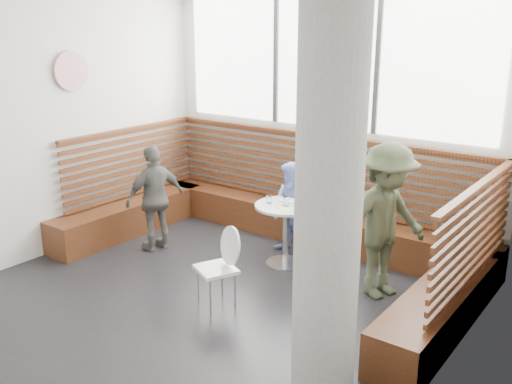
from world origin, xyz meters
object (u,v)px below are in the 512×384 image
Objects in this scene: cafe_table at (286,222)px; child_back at (292,210)px; child_left at (155,198)px; adult_man at (385,222)px; concrete_column at (328,207)px; cafe_chair at (220,260)px.

child_back reaches higher than cafe_table.
child_back is 1.78m from child_left.
adult_man is 1.47m from child_back.
cafe_table is 1.34m from adult_man.
cafe_table is at bearing 108.90° from adult_man.
concrete_column is 1.87× the size of adult_man.
child_back is at bearing 135.77° from child_left.
adult_man is at bearing 116.74° from child_left.
child_back is at bearing 119.50° from cafe_chair.
adult_man is 3.01m from child_left.
cafe_chair is (-1.66, 0.71, -1.10)m from concrete_column.
cafe_chair is 1.57m from child_back.
adult_man reaches higher than cafe_chair.
cafe_table is 1.76m from child_left.
cafe_table is 1.27m from cafe_chair.
cafe_chair is at bearing 154.56° from adult_man.
concrete_column is 2.11m from adult_man.
cafe_table is (-1.68, 1.98, -1.04)m from concrete_column.
cafe_chair is (0.02, -1.27, -0.06)m from cafe_table.
concrete_column is 2.11m from cafe_chair.
cafe_chair reaches higher than cafe_table.
child_back is at bearing 128.15° from concrete_column.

